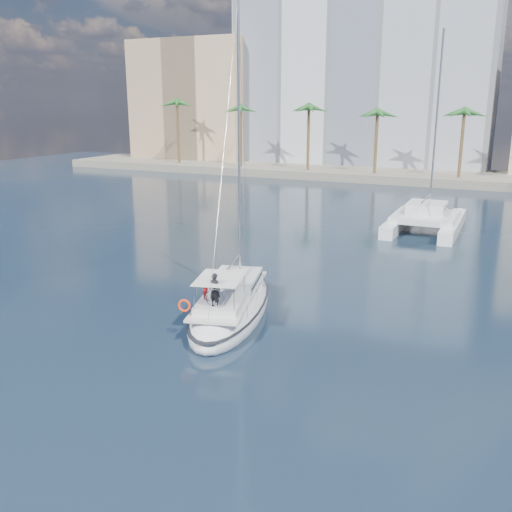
% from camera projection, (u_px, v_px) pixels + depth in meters
% --- Properties ---
extents(ground, '(160.00, 160.00, 0.00)m').
position_uv_depth(ground, '(236.00, 315.00, 31.38)').
color(ground, black).
rests_on(ground, ground).
extents(quay, '(120.00, 14.00, 1.20)m').
position_uv_depth(quay, '(419.00, 176.00, 84.75)').
color(quay, gray).
rests_on(quay, ground).
extents(building_modern, '(42.00, 16.00, 28.00)m').
position_uv_depth(building_modern, '(364.00, 85.00, 96.58)').
color(building_modern, silver).
rests_on(building_modern, ground).
extents(building_tan_left, '(22.00, 14.00, 22.00)m').
position_uv_depth(building_tan_left, '(199.00, 103.00, 105.91)').
color(building_tan_left, tan).
rests_on(building_tan_left, ground).
extents(palm_left, '(3.60, 3.60, 12.30)m').
position_uv_depth(palm_left, '(205.00, 108.00, 92.35)').
color(palm_left, brown).
rests_on(palm_left, ground).
extents(palm_centre, '(3.60, 3.60, 12.30)m').
position_uv_depth(palm_centre, '(420.00, 109.00, 78.70)').
color(palm_centre, brown).
rests_on(palm_centre, ground).
extents(main_sloop, '(6.52, 12.23, 17.33)m').
position_uv_depth(main_sloop, '(231.00, 305.00, 31.30)').
color(main_sloop, white).
rests_on(main_sloop, ground).
extents(catamaran, '(6.04, 12.02, 17.51)m').
position_uv_depth(catamaran, '(426.00, 217.00, 51.94)').
color(catamaran, white).
rests_on(catamaran, ground).
extents(seagull, '(1.23, 0.53, 0.23)m').
position_uv_depth(seagull, '(256.00, 284.00, 33.34)').
color(seagull, silver).
rests_on(seagull, ground).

